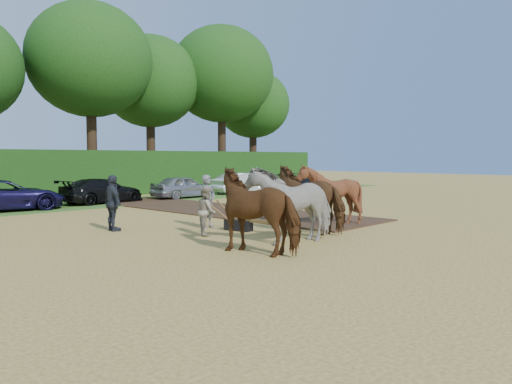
# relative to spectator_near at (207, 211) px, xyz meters

# --- Properties ---
(ground) EXTENTS (120.00, 120.00, 0.00)m
(ground) POSITION_rel_spectator_near_xyz_m (4.00, -1.33, -0.80)
(ground) COLOR gold
(ground) RESTS_ON ground
(earth_strip) EXTENTS (4.50, 17.00, 0.05)m
(earth_strip) POSITION_rel_spectator_near_xyz_m (5.50, 5.67, -0.78)
(earth_strip) COLOR #472D1C
(earth_strip) RESTS_ON ground
(grass_verge) EXTENTS (50.00, 5.00, 0.03)m
(grass_verge) POSITION_rel_spectator_near_xyz_m (4.00, 12.67, -0.79)
(grass_verge) COLOR #38601E
(grass_verge) RESTS_ON ground
(hedgerow) EXTENTS (46.00, 1.60, 3.00)m
(hedgerow) POSITION_rel_spectator_near_xyz_m (4.00, 17.17, 0.70)
(hedgerow) COLOR #14380F
(hedgerow) RESTS_ON ground
(spectator_near) EXTENTS (0.95, 0.99, 1.61)m
(spectator_near) POSITION_rel_spectator_near_xyz_m (0.00, 0.00, 0.00)
(spectator_near) COLOR #BEB595
(spectator_near) RESTS_ON ground
(spectator_far) EXTENTS (0.63, 1.20, 1.96)m
(spectator_far) POSITION_rel_spectator_near_xyz_m (-1.63, 3.06, 0.17)
(spectator_far) COLOR #242830
(spectator_far) RESTS_ON ground
(plough_team) EXTENTS (7.72, 6.25, 2.31)m
(plough_team) POSITION_rel_spectator_near_xyz_m (1.93, -2.29, 0.34)
(plough_team) COLOR #5B3516
(plough_team) RESTS_ON ground
(parked_cars) EXTENTS (36.42, 3.10, 1.49)m
(parked_cars) POSITION_rel_spectator_near_xyz_m (4.22, 12.40, -0.10)
(parked_cars) COLOR silver
(parked_cars) RESTS_ON ground
(treeline) EXTENTS (48.70, 10.60, 14.21)m
(treeline) POSITION_rel_spectator_near_xyz_m (2.31, 20.36, 8.17)
(treeline) COLOR #382616
(treeline) RESTS_ON ground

